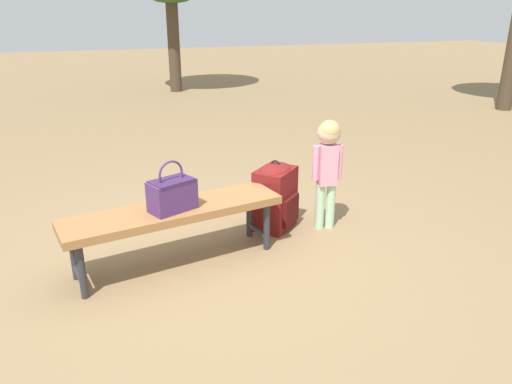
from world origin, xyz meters
The scene contains 5 objects.
ground_plane centered at (0.00, 0.00, 0.00)m, with size 40.00×40.00×0.00m, color #8C704C.
park_bench centered at (-0.33, 0.05, 0.39)m, with size 1.65×0.69×0.45m.
handbag centered at (-0.34, 0.01, 0.58)m, with size 0.37×0.29×0.37m.
child_standing centered at (1.00, 0.25, 0.63)m, with size 0.26×0.19×0.95m.
backpack_large centered at (0.59, 0.40, 0.30)m, with size 0.45×0.44×0.61m.
Camera 1 is at (-0.84, -3.22, 1.81)m, focal length 34.40 mm.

